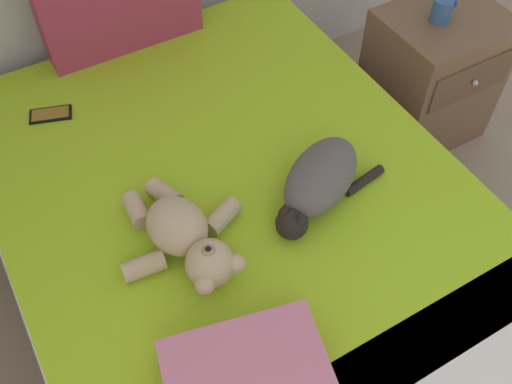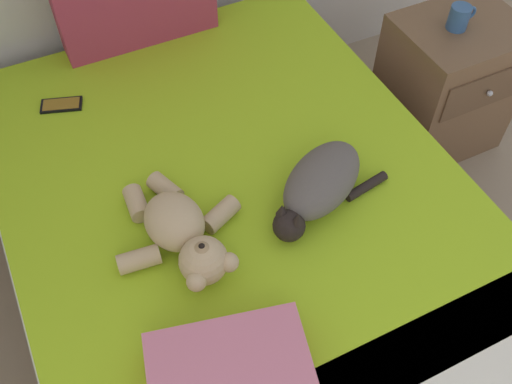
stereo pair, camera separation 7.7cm
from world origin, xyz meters
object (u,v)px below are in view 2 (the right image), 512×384
Objects in this scene: cell_phone at (61,105)px; bed at (235,231)px; nightstand at (446,85)px; mug at (459,17)px; teddy_bear at (183,233)px; cat at (319,185)px; throw_pillow at (231,378)px.

bed is at bearing -56.41° from cell_phone.
nightstand is 0.36m from mug.
teddy_bear is at bearing -76.71° from cell_phone.
bed is 1.17m from nightstand.
teddy_bear reaches higher than cell_phone.
teddy_bear is 1.45m from nightstand.
cat is 3.67× the size of mug.
throw_pillow is at bearing -147.47° from mug.
bed is 0.43m from teddy_bear.
bed is 3.13× the size of nightstand.
nightstand is at bearing 17.00° from teddy_bear.
cat is at bearing -154.50° from nightstand.
bed is 0.73m from throw_pillow.
mug is (1.32, 0.42, 0.07)m from teddy_bear.
nightstand reaches higher than cell_phone.
throw_pillow reaches higher than bed.
cell_phone is (-0.18, 0.76, -0.06)m from teddy_bear.
throw_pillow is 3.33× the size of mug.
throw_pillow is at bearing -114.92° from bed.
nightstand is (0.91, 0.44, -0.29)m from cat.
teddy_bear is at bearing -162.22° from mug.
throw_pillow is (-0.50, -0.43, -0.02)m from cat.
mug reaches higher than cat.
throw_pillow reaches higher than nightstand.
cat is at bearing -2.51° from teddy_bear.
cat is 0.93× the size of teddy_bear.
cat is at bearing -51.28° from cell_phone.
throw_pillow is at bearing -148.46° from nightstand.
teddy_bear is (-0.45, 0.02, -0.01)m from cat.
cat is 0.98m from mug.
teddy_bear is (-0.23, -0.15, 0.33)m from bed.
teddy_bear is 0.79m from cell_phone.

